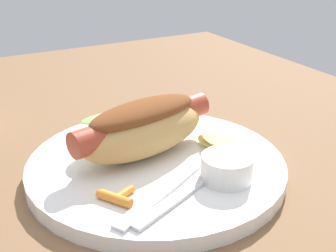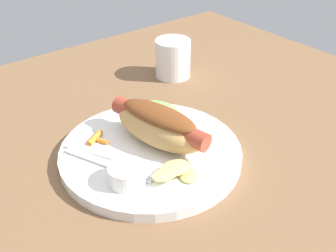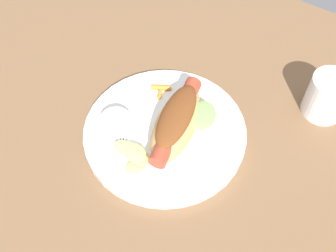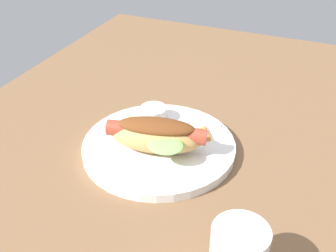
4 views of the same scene
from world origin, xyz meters
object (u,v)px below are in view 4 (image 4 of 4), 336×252
sauce_ramekin (154,113)px  chips_pile (124,127)px  fork (177,122)px  knife (184,128)px  hot_dog (156,135)px  plate (159,147)px  carrot_garnish (204,134)px

sauce_ramekin → chips_pile: sauce_ramekin is taller
fork → knife: size_ratio=1.02×
chips_pile → knife: bearing=-62.2°
hot_dog → sauce_ramekin: hot_dog is taller
plate → carrot_garnish: carrot_garnish is taller
hot_dog → carrot_garnish: bearing=-142.7°
plate → carrot_garnish: size_ratio=7.47×
knife → carrot_garnish: bearing=139.4°
plate → hot_dog: (-2.02, -0.49, 4.04)cm
plate → knife: 6.74cm
hot_dog → chips_pile: size_ratio=2.48×
sauce_ramekin → carrot_garnish: sauce_ramekin is taller
fork → chips_pile: size_ratio=1.99×
sauce_ramekin → fork: 4.97cm
hot_dog → sauce_ramekin: size_ratio=3.39×
plate → fork: bearing=-4.9°
sauce_ramekin → knife: bearing=-96.3°
sauce_ramekin → fork: size_ratio=0.37×
fork → carrot_garnish: 6.40cm
hot_dog → fork: hot_dog is taller
chips_pile → sauce_ramekin: bearing=-28.2°
plate → carrot_garnish: bearing=-51.5°
hot_dog → carrot_garnish: (7.36, -6.22, -2.81)cm
sauce_ramekin → carrot_garnish: 11.05cm
chips_pile → carrot_garnish: chips_pile is taller
hot_dog → carrot_garnish: size_ratio=4.73×
sauce_ramekin → chips_pile: bearing=151.8°
knife → hot_dog: bearing=46.7°
plate → chips_pile: size_ratio=3.91×
fork → chips_pile: bearing=15.2°
plate → chips_pile: chips_pile is taller
fork → knife: 2.20cm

